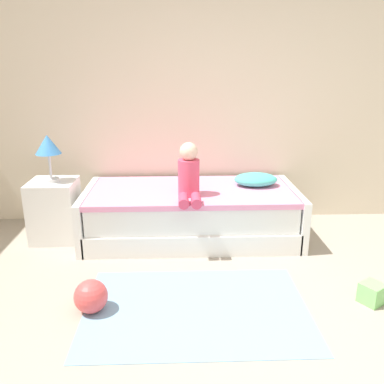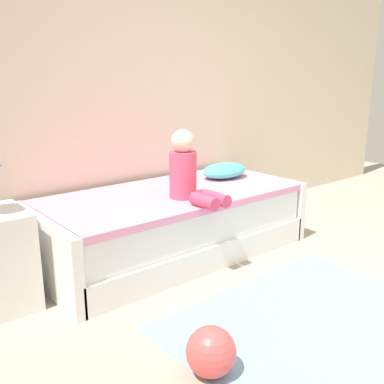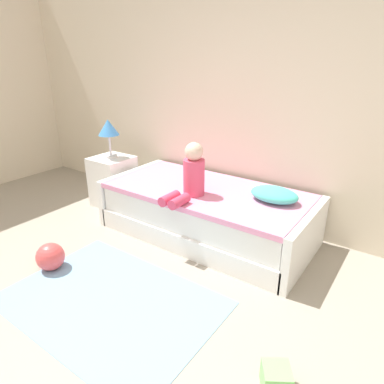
# 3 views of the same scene
# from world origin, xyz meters

# --- Properties ---
(wall_rear) EXTENTS (7.20, 0.10, 2.90)m
(wall_rear) POSITION_xyz_m (0.00, 2.60, 1.45)
(wall_rear) COLOR beige
(wall_rear) RESTS_ON ground
(bed) EXTENTS (2.11, 1.00, 0.50)m
(bed) POSITION_xyz_m (-0.32, 2.00, 0.25)
(bed) COLOR white
(bed) RESTS_ON ground
(nightstand) EXTENTS (0.44, 0.44, 0.60)m
(nightstand) POSITION_xyz_m (-1.67, 1.99, 0.30)
(nightstand) COLOR white
(nightstand) RESTS_ON ground
(table_lamp) EXTENTS (0.24, 0.24, 0.45)m
(table_lamp) POSITION_xyz_m (-1.67, 1.99, 0.94)
(table_lamp) COLOR silver
(table_lamp) RESTS_ON nightstand
(child_figure) EXTENTS (0.20, 0.51, 0.50)m
(child_figure) POSITION_xyz_m (-0.35, 1.77, 0.70)
(child_figure) COLOR #E04C6B
(child_figure) RESTS_ON bed
(pillow) EXTENTS (0.44, 0.30, 0.13)m
(pillow) POSITION_xyz_m (0.33, 2.10, 0.56)
(pillow) COLOR #4CCCBC
(pillow) RESTS_ON bed
(toy_ball) EXTENTS (0.24, 0.24, 0.24)m
(toy_ball) POSITION_xyz_m (-1.08, 0.70, 0.12)
(toy_ball) COLOR #E54C4C
(toy_ball) RESTS_ON ground
(area_rug) EXTENTS (1.60, 1.10, 0.01)m
(area_rug) POSITION_xyz_m (-0.33, 0.70, 0.00)
(area_rug) COLOR #7AA8CC
(area_rug) RESTS_ON ground
(toy_block) EXTENTS (0.21, 0.21, 0.15)m
(toy_block) POSITION_xyz_m (0.96, 0.73, 0.08)
(toy_block) COLOR #7FD872
(toy_block) RESTS_ON ground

